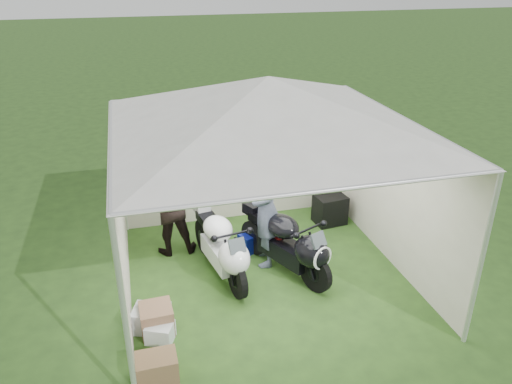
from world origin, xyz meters
TOP-DOWN VIEW (x-y plane):
  - ground at (0.00, 0.00)m, footprint 80.00×80.00m
  - canopy_tent at (-0.00, 0.03)m, footprint 5.66×5.66m
  - motorcycle_white at (-0.64, 0.17)m, footprint 0.63×1.88m
  - motorcycle_black at (0.34, -0.02)m, footprint 1.02×1.78m
  - paddock_stand at (-0.03, 0.77)m, footprint 0.48×0.41m
  - person_dark_jacket at (-1.30, 1.08)m, footprint 0.81×0.64m
  - person_blue_jacket at (0.11, 0.38)m, footprint 0.58×0.76m
  - equipment_box at (1.56, 1.33)m, footprint 0.57×0.48m
  - crate_0 at (-1.75, -0.77)m, footprint 0.55×0.48m
  - crate_1 at (-1.69, -0.83)m, footprint 0.42×0.42m
  - crate_2 at (-1.67, -1.03)m, footprint 0.41×0.38m
  - crate_3 at (-1.75, -1.65)m, footprint 0.46×0.34m

SIDE VIEW (x-z plane):
  - ground at x=0.00m, z-range 0.00..0.00m
  - crate_2 at x=-1.67m, z-range 0.00..0.24m
  - crate_0 at x=-1.75m, z-range 0.00..0.30m
  - crate_3 at x=-1.75m, z-range 0.00..0.31m
  - paddock_stand at x=-0.03m, z-range 0.00..0.31m
  - crate_1 at x=-1.69m, z-range 0.00..0.36m
  - equipment_box at x=1.56m, z-range 0.00..0.53m
  - motorcycle_white at x=-0.64m, z-range 0.05..0.98m
  - motorcycle_black at x=0.34m, z-range 0.05..0.99m
  - person_dark_jacket at x=-1.30m, z-range 0.00..1.65m
  - person_blue_jacket at x=0.11m, z-range 0.00..1.86m
  - canopy_tent at x=0.00m, z-range 1.08..4.08m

